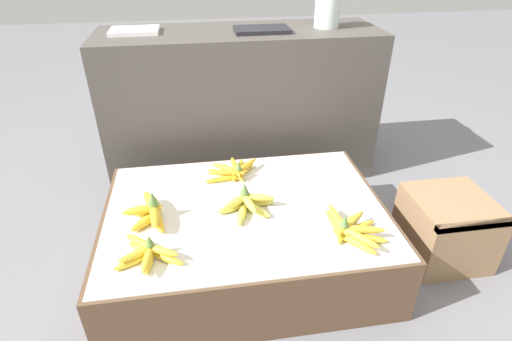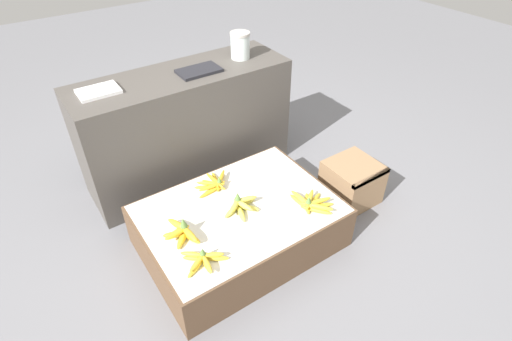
{
  "view_description": "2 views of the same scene",
  "coord_description": "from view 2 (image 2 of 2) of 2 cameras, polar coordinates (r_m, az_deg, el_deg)",
  "views": [
    {
      "loc": [
        -0.14,
        -1.16,
        1.14
      ],
      "look_at": [
        0.04,
        0.03,
        0.4
      ],
      "focal_mm": 28.0,
      "sensor_mm": 36.0,
      "label": 1
    },
    {
      "loc": [
        -0.79,
        -1.33,
        1.72
      ],
      "look_at": [
        0.14,
        0.05,
        0.42
      ],
      "focal_mm": 28.0,
      "sensor_mm": 36.0,
      "label": 2
    }
  ],
  "objects": [
    {
      "name": "ground_plane",
      "position": [
        2.31,
        -2.29,
        -10.23
      ],
      "size": [
        10.0,
        10.0,
        0.0
      ],
      "primitive_type": "plane",
      "color": "slate"
    },
    {
      "name": "display_platform",
      "position": [
        2.21,
        -2.38,
        -7.93
      ],
      "size": [
        1.02,
        0.73,
        0.27
      ],
      "color": "brown",
      "rests_on": "ground_plane"
    },
    {
      "name": "back_vendor_table",
      "position": [
        2.61,
        -9.78,
        6.14
      ],
      "size": [
        1.33,
        0.43,
        0.74
      ],
      "color": "#4C4742",
      "rests_on": "ground_plane"
    },
    {
      "name": "wooden_crate",
      "position": [
        2.56,
        13.51,
        -1.63
      ],
      "size": [
        0.3,
        0.3,
        0.27
      ],
      "color": "#997551",
      "rests_on": "ground_plane"
    },
    {
      "name": "banana_bunch_front_left",
      "position": [
        1.86,
        -7.63,
        -12.57
      ],
      "size": [
        0.22,
        0.19,
        0.08
      ],
      "color": "gold",
      "rests_on": "display_platform"
    },
    {
      "name": "banana_bunch_front_midright",
      "position": [
        2.13,
        7.88,
        -4.65
      ],
      "size": [
        0.18,
        0.25,
        0.09
      ],
      "color": "gold",
      "rests_on": "display_platform"
    },
    {
      "name": "banana_bunch_middle_left",
      "position": [
        1.99,
        -10.5,
        -8.6
      ],
      "size": [
        0.15,
        0.22,
        0.11
      ],
      "color": "gold",
      "rests_on": "display_platform"
    },
    {
      "name": "banana_bunch_middle_midleft",
      "position": [
        2.09,
        -2.16,
        -5.03
      ],
      "size": [
        0.22,
        0.16,
        0.1
      ],
      "color": "#DBCC4C",
      "rests_on": "display_platform"
    },
    {
      "name": "banana_bunch_back_midleft",
      "position": [
        2.25,
        -5.97,
        -1.88
      ],
      "size": [
        0.23,
        0.18,
        0.08
      ],
      "color": "gold",
      "rests_on": "display_platform"
    },
    {
      "name": "glass_jar",
      "position": [
        2.59,
        -2.27,
        17.45
      ],
      "size": [
        0.12,
        0.12,
        0.16
      ],
      "color": "silver",
      "rests_on": "back_vendor_table"
    },
    {
      "name": "foam_tray_white",
      "position": [
        2.33,
        -21.59,
        10.47
      ],
      "size": [
        0.22,
        0.16,
        0.02
      ],
      "color": "white",
      "rests_on": "back_vendor_table"
    },
    {
      "name": "foam_tray_dark",
      "position": [
        2.44,
        -8.15,
        13.93
      ],
      "size": [
        0.25,
        0.16,
        0.02
      ],
      "color": "#232328",
      "rests_on": "back_vendor_table"
    }
  ]
}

